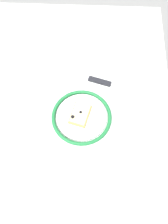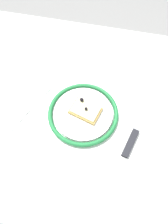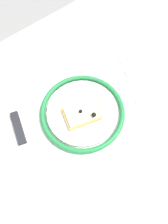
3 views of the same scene
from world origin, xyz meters
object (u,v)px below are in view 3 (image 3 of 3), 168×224
dining_table (94,134)px  plate (82,112)px  knife (22,140)px  pizza_slice_near (82,113)px  fork (129,77)px

dining_table → plate: size_ratio=5.19×
knife → pizza_slice_near: bearing=166.3°
knife → fork: 0.33m
knife → fork: bearing=176.2°
pizza_slice_near → fork: bearing=-174.7°
plate → knife: (0.16, -0.03, -0.00)m
dining_table → fork: bearing=-162.6°
pizza_slice_near → fork: pizza_slice_near is taller
knife → fork: (-0.33, 0.02, -0.00)m
pizza_slice_near → fork: 0.18m
plate → fork: (-0.17, -0.01, -0.01)m
dining_table → knife: knife is taller
knife → fork: size_ratio=1.21×
plate → fork: plate is taller
pizza_slice_near → knife: 0.16m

